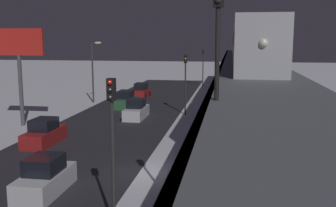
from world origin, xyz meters
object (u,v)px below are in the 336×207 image
object	(u,v)px
traffic_light_far	(203,62)
commercial_billboard	(19,52)
sedan_white	(45,178)
traffic_light_mid	(185,75)
sedan_red	(141,92)
sedan_white_2	(136,110)
rail_signal	(218,19)
sedan_green	(126,100)
subway_train	(245,42)
sedan_red_2	(44,134)
traffic_light_near	(112,132)

from	to	relation	value
traffic_light_far	commercial_billboard	distance (m)	36.73
sedan_white	traffic_light_mid	xyz separation A→B (m)	(-4.70, -22.71, 3.40)
sedan_red	commercial_billboard	bearing A→B (deg)	70.79
sedan_white_2	commercial_billboard	xyz separation A→B (m)	(9.60, 5.12, 6.03)
commercial_billboard	rail_signal	bearing A→B (deg)	132.99
sedan_white_2	rail_signal	bearing A→B (deg)	-70.30
sedan_white	sedan_white_2	xyz separation A→B (m)	(0.00, -20.05, -0.00)
sedan_green	sedan_white_2	xyz separation A→B (m)	(-2.80, 6.20, -0.00)
sedan_red	sedan_white_2	bearing A→B (deg)	101.01
rail_signal	commercial_billboard	distance (m)	27.27
rail_signal	commercial_billboard	xyz separation A→B (m)	(18.55, -19.90, -1.78)
sedan_white_2	commercial_billboard	distance (m)	12.44
rail_signal	sedan_white	xyz separation A→B (m)	(8.96, -4.97, -7.81)
sedan_red	sedan_green	bearing A→B (deg)	90.00
rail_signal	traffic_light_mid	xyz separation A→B (m)	(4.26, -27.69, -4.41)
subway_train	sedan_red_2	xyz separation A→B (m)	(15.61, 20.78, -6.86)
sedan_red	sedan_white	bearing A→B (deg)	94.65
sedan_green	traffic_light_mid	distance (m)	8.96
traffic_light_near	traffic_light_far	bearing A→B (deg)	-90.00
subway_train	commercial_billboard	world-z (taller)	subway_train
rail_signal	traffic_light_far	bearing A→B (deg)	-85.46
sedan_red_2	traffic_light_near	distance (m)	15.87
traffic_light_far	commercial_billboard	size ratio (longest dim) A/B	0.72
subway_train	traffic_light_near	size ratio (longest dim) A/B	8.67
subway_train	sedan_red_2	world-z (taller)	subway_train
sedan_green	traffic_light_near	xyz separation A→B (m)	(-7.50, 29.47, 3.40)
sedan_green	sedan_white_2	distance (m)	6.80
sedan_white	commercial_billboard	world-z (taller)	commercial_billboard
sedan_green	sedan_red_2	world-z (taller)	same
rail_signal	traffic_light_far	distance (m)	53.98
subway_train	traffic_light_near	xyz separation A→B (m)	(6.31, 33.18, -3.46)
traffic_light_near	traffic_light_mid	xyz separation A→B (m)	(0.00, -25.94, 0.00)
sedan_red	sedan_white_2	size ratio (longest dim) A/B	1.03
sedan_red_2	sedan_red	bearing A→B (deg)	-94.08
sedan_white	sedan_red_2	world-z (taller)	same
traffic_light_near	sedan_white_2	bearing A→B (deg)	-78.58
sedan_white	traffic_light_mid	bearing A→B (deg)	78.31
sedan_red	sedan_white	distance (m)	34.55
sedan_white_2	traffic_light_mid	world-z (taller)	traffic_light_mid
rail_signal	sedan_green	world-z (taller)	rail_signal
sedan_green	sedan_red	bearing A→B (deg)	-90.00
traffic_light_mid	sedan_green	bearing A→B (deg)	-25.21
sedan_green	sedan_white	xyz separation A→B (m)	(-2.80, 26.25, -0.00)
sedan_red_2	sedan_white_2	world-z (taller)	same
sedan_red_2	subway_train	bearing A→B (deg)	-126.92
sedan_red	traffic_light_far	distance (m)	16.44
subway_train	traffic_light_mid	world-z (taller)	subway_train
sedan_white_2	traffic_light_near	xyz separation A→B (m)	(-4.70, 23.27, 3.40)
sedan_red_2	rail_signal	bearing A→B (deg)	133.78
sedan_white_2	commercial_billboard	world-z (taller)	commercial_billboard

